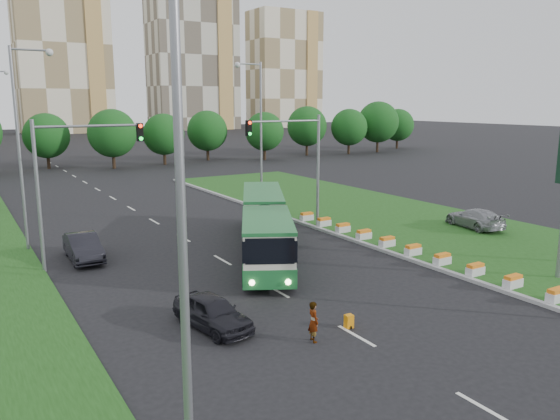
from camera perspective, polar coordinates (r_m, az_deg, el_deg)
ground at (r=27.90m, az=4.98°, el=-7.32°), size 360.00×360.00×0.00m
grass_median at (r=41.94m, az=12.90°, el=-1.15°), size 14.00×60.00×0.15m
median_kerb at (r=37.52m, az=5.24°, el=-2.33°), size 0.30×60.00×0.18m
lane_markings at (r=44.09m, az=-13.83°, el=-0.69°), size 0.20×100.00×0.01m
flower_planters at (r=33.32m, az=12.40°, el=-3.65°), size 1.10×20.30×0.60m
traffic_mast_median at (r=37.56m, az=1.99°, el=5.86°), size 5.76×0.32×8.00m
traffic_mast_left at (r=30.95m, az=-21.16°, el=3.97°), size 5.76×0.32×8.00m
street_lamps at (r=33.89m, az=-9.14°, el=6.25°), size 36.00×60.00×12.00m
tree_line at (r=80.62m, az=-12.72°, el=7.85°), size 120.00×8.00×9.00m
apartment_tower_ceast at (r=174.76m, az=-21.85°, el=15.75°), size 25.00×15.00×50.00m
apartment_tower_east at (r=185.88m, az=-9.13°, el=15.60°), size 27.00×15.00×47.00m
midrise_east at (r=201.59m, az=0.45°, el=14.39°), size 24.00×14.00×40.00m
articulated_bus at (r=32.64m, az=-2.24°, el=-1.57°), size 2.52×16.15×2.66m
car_left_near at (r=22.13m, az=-7.08°, el=-10.55°), size 2.30×4.19×1.35m
car_left_far at (r=33.01m, az=-19.87°, el=-3.67°), size 1.69×4.59×1.50m
car_median at (r=40.68m, az=19.68°, el=-0.81°), size 2.66×4.98×1.37m
pedestrian at (r=20.84m, az=3.51°, el=-11.56°), size 0.46×0.62×1.57m
shopping_trolley at (r=22.33m, az=7.21°, el=-11.47°), size 0.32×0.34×0.55m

